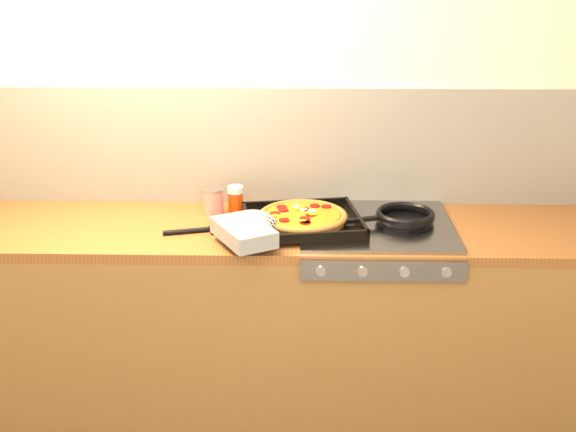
{
  "coord_description": "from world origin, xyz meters",
  "views": [
    {
      "loc": [
        0.16,
        -1.58,
        1.94
      ],
      "look_at": [
        0.1,
        1.08,
        0.95
      ],
      "focal_mm": 45.0,
      "sensor_mm": 36.0,
      "label": 1
    }
  ],
  "objects_px": {
    "pizza_on_tray": "(286,221)",
    "frying_pan": "(404,217)",
    "tomato_can": "(214,202)",
    "juice_glass": "(236,199)"
  },
  "relations": [
    {
      "from": "tomato_can",
      "to": "juice_glass",
      "type": "xyz_separation_m",
      "value": [
        0.08,
        0.05,
        -0.0
      ]
    },
    {
      "from": "pizza_on_tray",
      "to": "juice_glass",
      "type": "relative_size",
      "value": 5.47
    },
    {
      "from": "tomato_can",
      "to": "juice_glass",
      "type": "distance_m",
      "value": 0.1
    },
    {
      "from": "pizza_on_tray",
      "to": "tomato_can",
      "type": "height_order",
      "value": "tomato_can"
    },
    {
      "from": "frying_pan",
      "to": "juice_glass",
      "type": "bearing_deg",
      "value": 167.66
    },
    {
      "from": "tomato_can",
      "to": "pizza_on_tray",
      "type": "bearing_deg",
      "value": -30.96
    },
    {
      "from": "pizza_on_tray",
      "to": "tomato_can",
      "type": "xyz_separation_m",
      "value": [
        -0.3,
        0.18,
        0.01
      ]
    },
    {
      "from": "pizza_on_tray",
      "to": "frying_pan",
      "type": "xyz_separation_m",
      "value": [
        0.47,
        0.08,
        -0.01
      ]
    },
    {
      "from": "pizza_on_tray",
      "to": "frying_pan",
      "type": "bearing_deg",
      "value": 10.19
    },
    {
      "from": "juice_glass",
      "to": "tomato_can",
      "type": "bearing_deg",
      "value": -148.52
    }
  ]
}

